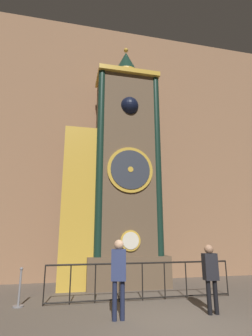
{
  "coord_description": "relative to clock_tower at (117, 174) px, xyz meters",
  "views": [
    {
      "loc": [
        -2.58,
        -5.53,
        1.87
      ],
      "look_at": [
        -0.31,
        4.61,
        4.5
      ],
      "focal_mm": 28.0,
      "sensor_mm": 36.0,
      "label": 1
    }
  ],
  "objects": [
    {
      "name": "stanchion_post",
      "position": [
        -3.02,
        -2.06,
        -3.89
      ],
      "size": [
        0.28,
        0.28,
        1.0
      ],
      "color": "gray",
      "rests_on": "ground_plane"
    },
    {
      "name": "visitor_far",
      "position": [
        1.67,
        -3.8,
        -3.23
      ],
      "size": [
        0.35,
        0.23,
        1.61
      ],
      "rotation": [
        0.0,
        0.0,
        -0.04
      ],
      "color": "black",
      "rests_on": "ground_plane"
    },
    {
      "name": "cathedral_back_wall",
      "position": [
        0.59,
        1.58,
        1.96
      ],
      "size": [
        24.0,
        0.32,
        12.36
      ],
      "color": "#936B4C",
      "rests_on": "ground_plane"
    },
    {
      "name": "ground_plane",
      "position": [
        0.68,
        -4.58,
        -4.21
      ],
      "size": [
        28.0,
        28.0,
        0.0
      ],
      "primitive_type": "plane",
      "color": "brown"
    },
    {
      "name": "visitor_near",
      "position": [
        -0.65,
        -3.75,
        -3.15
      ],
      "size": [
        0.38,
        0.29,
        1.74
      ],
      "rotation": [
        0.0,
        0.0,
        -0.23
      ],
      "color": "#1B213A",
      "rests_on": "ground_plane"
    },
    {
      "name": "clock_tower",
      "position": [
        0.0,
        0.0,
        0.0
      ],
      "size": [
        4.01,
        1.81,
        10.22
      ],
      "color": "brown",
      "rests_on": "ground_plane"
    },
    {
      "name": "railing_fence",
      "position": [
        0.39,
        -2.11,
        -3.62
      ],
      "size": [
        5.61,
        0.05,
        1.05
      ],
      "color": "black",
      "rests_on": "ground_plane"
    }
  ]
}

